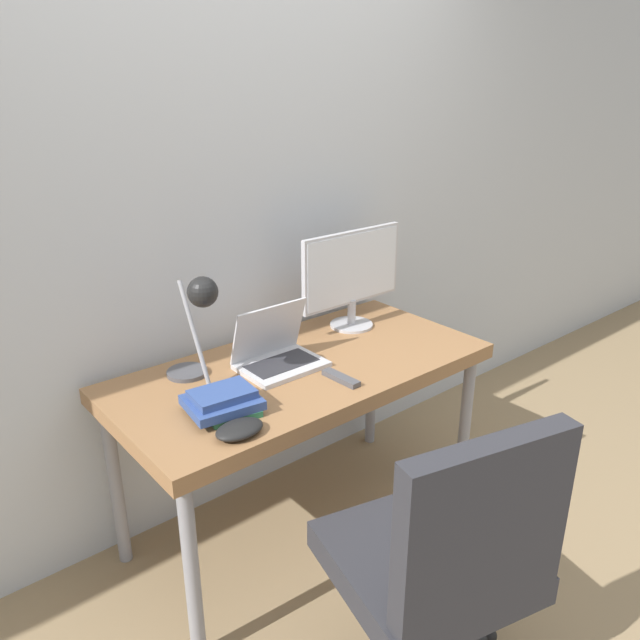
# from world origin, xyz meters

# --- Properties ---
(ground_plane) EXTENTS (12.00, 12.00, 0.00)m
(ground_plane) POSITION_xyz_m (0.00, 0.00, 0.00)
(ground_plane) COLOR #937A56
(wall_back) EXTENTS (8.00, 0.05, 2.60)m
(wall_back) POSITION_xyz_m (0.00, 0.77, 1.30)
(wall_back) COLOR silver
(wall_back) RESTS_ON ground_plane
(desk) EXTENTS (1.46, 0.70, 0.75)m
(desk) POSITION_xyz_m (0.00, 0.35, 0.69)
(desk) COLOR #996B42
(desk) RESTS_ON ground_plane
(laptop) EXTENTS (0.31, 0.23, 0.24)m
(laptop) POSITION_xyz_m (-0.08, 0.41, 0.80)
(laptop) COLOR silver
(laptop) RESTS_ON desk
(monitor) EXTENTS (0.53, 0.19, 0.43)m
(monitor) POSITION_xyz_m (0.41, 0.53, 1.00)
(monitor) COLOR #B7B7BC
(monitor) RESTS_ON desk
(desk_lamp) EXTENTS (0.15, 0.29, 0.42)m
(desk_lamp) POSITION_xyz_m (-0.38, 0.44, 1.03)
(desk_lamp) COLOR #4C4C51
(desk_lamp) RESTS_ON desk
(office_chair) EXTENTS (0.63, 0.63, 1.00)m
(office_chair) POSITION_xyz_m (-0.19, -0.53, 0.55)
(office_chair) COLOR black
(office_chair) RESTS_ON ground_plane
(book_stack) EXTENTS (0.25, 0.22, 0.08)m
(book_stack) POSITION_xyz_m (-0.42, 0.23, 0.79)
(book_stack) COLOR #286B47
(book_stack) RESTS_ON desk
(tv_remote) EXTENTS (0.05, 0.16, 0.02)m
(tv_remote) POSITION_xyz_m (0.03, 0.16, 0.76)
(tv_remote) COLOR #4C4C51
(tv_remote) RESTS_ON desk
(game_controller) EXTENTS (0.16, 0.11, 0.04)m
(game_controller) POSITION_xyz_m (-0.46, 0.08, 0.77)
(game_controller) COLOR black
(game_controller) RESTS_ON desk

